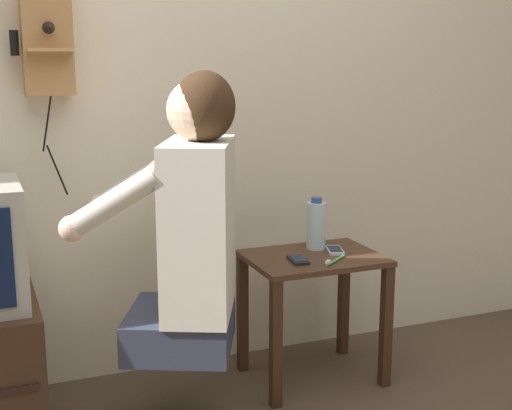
{
  "coord_description": "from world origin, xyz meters",
  "views": [
    {
      "loc": [
        -0.75,
        -1.71,
        1.31
      ],
      "look_at": [
        0.22,
        0.71,
        0.76
      ],
      "focal_mm": 50.0,
      "sensor_mm": 36.0,
      "label": 1
    }
  ],
  "objects": [
    {
      "name": "side_table",
      "position": [
        0.49,
        0.76,
        0.41
      ],
      "size": [
        0.53,
        0.4,
        0.53
      ],
      "color": "#422819",
      "rests_on": "ground_plane"
    },
    {
      "name": "water_bottle",
      "position": [
        0.55,
        0.85,
        0.63
      ],
      "size": [
        0.08,
        0.08,
        0.22
      ],
      "color": "silver",
      "rests_on": "side_table"
    },
    {
      "name": "cell_phone_held",
      "position": [
        0.4,
        0.71,
        0.53
      ],
      "size": [
        0.08,
        0.13,
        0.01
      ],
      "rotation": [
        0.0,
        0.0,
        -0.14
      ],
      "color": "black",
      "rests_on": "side_table"
    },
    {
      "name": "wall_back",
      "position": [
        0.0,
        1.12,
        1.27
      ],
      "size": [
        6.8,
        0.05,
        2.55
      ],
      "color": "beige",
      "rests_on": "ground_plane"
    },
    {
      "name": "wall_phone_antique",
      "position": [
        -0.47,
        1.04,
        1.39
      ],
      "size": [
        0.22,
        0.19,
        0.84
      ],
      "color": "#AD7A47"
    },
    {
      "name": "toothbrush",
      "position": [
        0.52,
        0.64,
        0.53
      ],
      "size": [
        0.14,
        0.11,
        0.02
      ],
      "rotation": [
        0.0,
        0.0,
        2.22
      ],
      "color": "#4CBF66",
      "rests_on": "side_table"
    },
    {
      "name": "person",
      "position": [
        -0.07,
        0.57,
        0.75
      ],
      "size": [
        0.65,
        0.59,
        0.97
      ],
      "rotation": [
        0.0,
        0.0,
        1.14
      ],
      "color": "#2D3347",
      "rests_on": "ground_plane"
    },
    {
      "name": "cell_phone_spare",
      "position": [
        0.6,
        0.78,
        0.53
      ],
      "size": [
        0.09,
        0.14,
        0.01
      ],
      "rotation": [
        0.0,
        0.0,
        -0.3
      ],
      "color": "silver",
      "rests_on": "side_table"
    }
  ]
}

